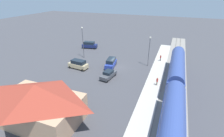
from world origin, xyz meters
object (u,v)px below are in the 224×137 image
at_px(suv_blue, 111,63).
at_px(station_building, 38,102).
at_px(light_pole_lot_center, 83,39).
at_px(light_pole_near_platform, 149,48).
at_px(pedestrian_on_platform, 161,57).
at_px(sedan_charcoal, 108,74).
at_px(suv_tan, 78,64).
at_px(suv_navy, 89,45).
at_px(pedestrian_waiting_far, 157,81).

bearing_deg(suv_blue, station_building, 83.01).
bearing_deg(light_pole_lot_center, light_pole_near_platform, -177.70).
distance_m(pedestrian_on_platform, sedan_charcoal, 16.67).
relative_size(suv_blue, light_pole_near_platform, 0.67).
distance_m(suv_blue, light_pole_lot_center, 11.02).
relative_size(sedan_charcoal, light_pole_lot_center, 0.54).
xyz_separation_m(station_building, light_pole_lot_center, (6.96, -24.86, 2.27)).
distance_m(suv_tan, light_pole_lot_center, 8.54).
bearing_deg(suv_navy, sedan_charcoal, 128.60).
distance_m(station_building, light_pole_lot_center, 25.91).
bearing_deg(station_building, suv_blue, -96.99).
height_order(station_building, suv_tan, station_building).
bearing_deg(suv_tan, suv_blue, -152.92).
xyz_separation_m(pedestrian_waiting_far, sedan_charcoal, (10.43, 0.14, -0.40)).
relative_size(sedan_charcoal, light_pole_near_platform, 0.62).
bearing_deg(station_building, light_pole_near_platform, -113.64).
bearing_deg(suv_navy, station_building, 106.13).
relative_size(sedan_charcoal, suv_tan, 0.93).
bearing_deg(suv_tan, light_pole_near_platform, -153.88).
distance_m(station_building, pedestrian_waiting_far, 21.83).
xyz_separation_m(pedestrian_waiting_far, suv_blue, (12.07, -5.51, -0.13)).
distance_m(sedan_charcoal, suv_tan, 9.04).
xyz_separation_m(sedan_charcoal, light_pole_lot_center, (11.24, -8.97, 4.55)).
bearing_deg(light_pole_near_platform, station_building, 66.36).
bearing_deg(suv_blue, light_pole_near_platform, -154.69).
height_order(pedestrian_on_platform, suv_blue, suv_blue).
height_order(suv_tan, light_pole_near_platform, light_pole_near_platform).
height_order(sedan_charcoal, suv_blue, suv_blue).
xyz_separation_m(pedestrian_on_platform, suv_blue, (11.22, 7.98, -0.13)).
bearing_deg(station_building, pedestrian_waiting_far, -132.54).
height_order(pedestrian_waiting_far, suv_tan, suv_tan).
bearing_deg(light_pole_near_platform, light_pole_lot_center, 2.30).
relative_size(pedestrian_waiting_far, light_pole_lot_center, 0.20).
relative_size(pedestrian_on_platform, suv_tan, 0.34).
height_order(suv_tan, light_pole_lot_center, light_pole_lot_center).
bearing_deg(light_pole_lot_center, pedestrian_waiting_far, 157.82).
relative_size(station_building, pedestrian_on_platform, 7.39).
xyz_separation_m(station_building, light_pole_near_platform, (-11.20, -25.59, 1.65)).
distance_m(pedestrian_waiting_far, suv_tan, 19.33).
relative_size(pedestrian_waiting_far, suv_navy, 0.33).
xyz_separation_m(pedestrian_waiting_far, light_pole_near_platform, (3.51, -9.56, 3.51)).
relative_size(pedestrian_waiting_far, sedan_charcoal, 0.36).
relative_size(pedestrian_waiting_far, suv_blue, 0.33).
relative_size(station_building, pedestrian_waiting_far, 7.39).
distance_m(pedestrian_on_platform, pedestrian_waiting_far, 13.52).
height_order(station_building, pedestrian_on_platform, station_building).
bearing_deg(light_pole_near_platform, suv_tan, 26.12).
relative_size(pedestrian_on_platform, pedestrian_waiting_far, 1.00).
bearing_deg(suv_tan, suv_navy, -71.74).
relative_size(suv_navy, light_pole_lot_center, 0.59).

